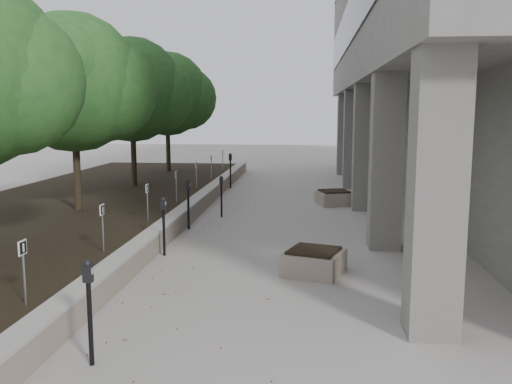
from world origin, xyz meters
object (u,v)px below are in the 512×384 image
at_px(parking_meter_3, 188,204).
at_px(parking_meter_4, 221,197).
at_px(crabapple_tree_5, 167,112).
at_px(parking_meter_5, 230,171).
at_px(crabapple_tree_4, 132,112).
at_px(planter_back, 334,198).
at_px(planter_front, 314,261).
at_px(parking_meter_2, 164,227).
at_px(parking_meter_1, 90,313).
at_px(crabapple_tree_3, 74,112).

bearing_deg(parking_meter_3, parking_meter_4, 75.32).
bearing_deg(crabapple_tree_5, parking_meter_5, -37.90).
relative_size(crabapple_tree_4, planter_back, 5.13).
xyz_separation_m(parking_meter_5, planter_front, (3.32, -11.70, -0.48)).
relative_size(parking_meter_3, parking_meter_4, 1.09).
height_order(crabapple_tree_5, parking_meter_2, crabapple_tree_5).
relative_size(crabapple_tree_4, parking_meter_3, 4.01).
bearing_deg(parking_meter_1, parking_meter_4, 93.36).
height_order(crabapple_tree_3, parking_meter_4, crabapple_tree_3).
relative_size(crabapple_tree_3, planter_front, 5.13).
xyz_separation_m(parking_meter_2, planter_front, (3.27, -1.06, -0.40)).
bearing_deg(parking_meter_3, parking_meter_2, -84.26).
relative_size(crabapple_tree_5, planter_back, 5.13).
bearing_deg(parking_meter_1, crabapple_tree_5, 105.49).
relative_size(parking_meter_5, planter_front, 1.37).
xyz_separation_m(crabapple_tree_3, crabapple_tree_4, (0.00, 5.00, 0.00)).
height_order(crabapple_tree_3, crabapple_tree_4, same).
relative_size(parking_meter_2, parking_meter_3, 0.96).
bearing_deg(crabapple_tree_4, parking_meter_2, -67.97).
relative_size(crabapple_tree_3, crabapple_tree_4, 1.00).
height_order(crabapple_tree_3, parking_meter_2, crabapple_tree_3).
xyz_separation_m(crabapple_tree_3, planter_back, (7.32, 3.84, -2.87)).
bearing_deg(parking_meter_1, parking_meter_3, 97.67).
distance_m(crabapple_tree_3, parking_meter_2, 5.21).
distance_m(parking_meter_3, planter_back, 5.93).
bearing_deg(planter_back, parking_meter_4, -143.79).
relative_size(parking_meter_2, parking_meter_5, 0.90).
height_order(parking_meter_4, parking_meter_5, parking_meter_5).
bearing_deg(crabapple_tree_5, parking_meter_3, -72.73).
relative_size(crabapple_tree_4, parking_meter_1, 4.00).
xyz_separation_m(parking_meter_4, planter_front, (2.71, -5.54, -0.38)).
height_order(crabapple_tree_4, parking_meter_2, crabapple_tree_4).
height_order(crabapple_tree_4, parking_meter_4, crabapple_tree_4).
height_order(parking_meter_5, planter_back, parking_meter_5).
bearing_deg(parking_meter_4, crabapple_tree_5, 110.01).
xyz_separation_m(crabapple_tree_5, planter_front, (6.57, -14.23, -2.87)).
xyz_separation_m(parking_meter_1, parking_meter_4, (0.09, 9.71, -0.06)).
distance_m(parking_meter_1, parking_meter_2, 5.25).
bearing_deg(parking_meter_3, planter_back, 51.06).
distance_m(crabapple_tree_3, planter_front, 8.33).
xyz_separation_m(parking_meter_5, planter_back, (4.07, -3.63, -0.48)).
height_order(parking_meter_3, parking_meter_5, parking_meter_5).
distance_m(crabapple_tree_4, planter_front, 11.69).
relative_size(crabapple_tree_4, crabapple_tree_5, 1.00).
xyz_separation_m(parking_meter_1, parking_meter_2, (-0.47, 5.23, -0.03)).
bearing_deg(crabapple_tree_5, crabapple_tree_4, -90.00).
bearing_deg(crabapple_tree_4, parking_meter_3, -59.21).
xyz_separation_m(crabapple_tree_5, planter_back, (7.32, -6.16, -2.87)).
relative_size(parking_meter_1, parking_meter_4, 1.09).
bearing_deg(crabapple_tree_4, crabapple_tree_3, -90.00).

